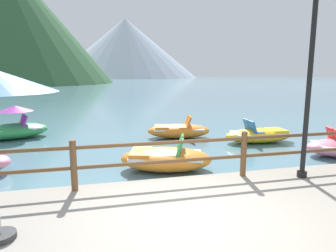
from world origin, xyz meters
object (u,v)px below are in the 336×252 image
object	(u,v)px
lamp_post	(311,56)
pedal_boat_3	(166,158)
pedal_boat_4	(14,128)
pedal_boat_2	(259,135)
pedal_boat_5	(178,131)

from	to	relation	value
lamp_post	pedal_boat_3	world-z (taller)	lamp_post
pedal_boat_3	pedal_boat_4	bearing A→B (deg)	133.16
pedal_boat_2	pedal_boat_3	distance (m)	4.70
lamp_post	pedal_boat_2	distance (m)	5.59
lamp_post	pedal_boat_5	world-z (taller)	lamp_post
pedal_boat_2	pedal_boat_5	xyz separation A→B (m)	(-2.69, 1.43, 0.02)
lamp_post	pedal_boat_4	world-z (taller)	lamp_post
pedal_boat_3	pedal_boat_5	distance (m)	4.01
pedal_boat_4	pedal_boat_3	bearing A→B (deg)	-46.84
pedal_boat_3	pedal_boat_4	world-z (taller)	pedal_boat_4
pedal_boat_5	lamp_post	bearing A→B (deg)	-80.92
pedal_boat_2	pedal_boat_3	world-z (taller)	pedal_boat_3
pedal_boat_4	pedal_boat_5	xyz separation A→B (m)	(6.24, -1.40, -0.14)
lamp_post	pedal_boat_3	distance (m)	4.19
lamp_post	pedal_boat_2	xyz separation A→B (m)	(1.71, 4.64, -2.60)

